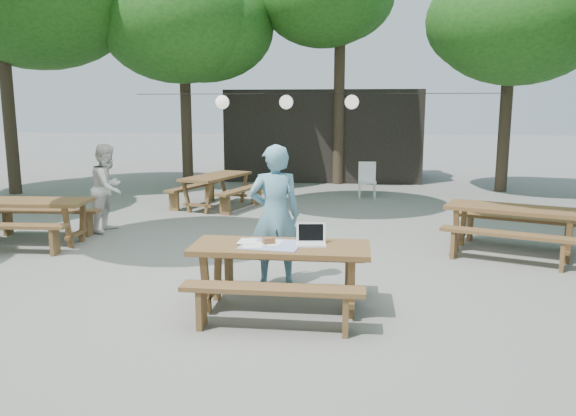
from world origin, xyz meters
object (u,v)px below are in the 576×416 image
at_px(woman, 275,215).
at_px(plastic_chair, 367,187).
at_px(second_person, 108,188).
at_px(main_picnic_table, 281,276).
at_px(picnic_table_nw, 29,221).

xyz_separation_m(woman, plastic_chair, (1.33, 7.32, -0.65)).
bearing_deg(second_person, main_picnic_table, -131.50).
bearing_deg(second_person, picnic_table_nw, 146.02).
distance_m(second_person, plastic_chair, 6.65).
bearing_deg(plastic_chair, woman, -101.96).
bearing_deg(picnic_table_nw, main_picnic_table, -32.26).
height_order(picnic_table_nw, second_person, second_person).
bearing_deg(main_picnic_table, woman, 102.04).
bearing_deg(woman, main_picnic_table, 89.75).
height_order(woman, second_person, woman).
distance_m(picnic_table_nw, woman, 4.74).
relative_size(main_picnic_table, picnic_table_nw, 0.98).
distance_m(picnic_table_nw, plastic_chair, 8.08).
height_order(main_picnic_table, woman, woman).
height_order(picnic_table_nw, plastic_chair, plastic_chair).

